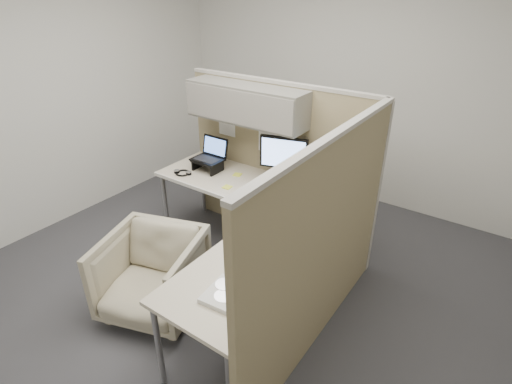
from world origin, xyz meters
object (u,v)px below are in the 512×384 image
Objects in this scene: office_chair at (152,271)px; keyboard at (276,204)px; desk at (250,216)px; monitor_left at (284,157)px.

keyboard is (0.57, 0.92, 0.37)m from office_chair.
keyboard is at bearing 58.90° from desk.
monitor_left is (-0.04, 0.58, 0.32)m from desk.
desk is 4.20× the size of keyboard.
desk is 0.90m from office_chair.
office_chair is at bearing -122.97° from monitor_left.
monitor_left is 0.48m from keyboard.
desk is 0.25m from keyboard.
monitor_left reaches higher than keyboard.
monitor_left is at bearing 54.00° from office_chair.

